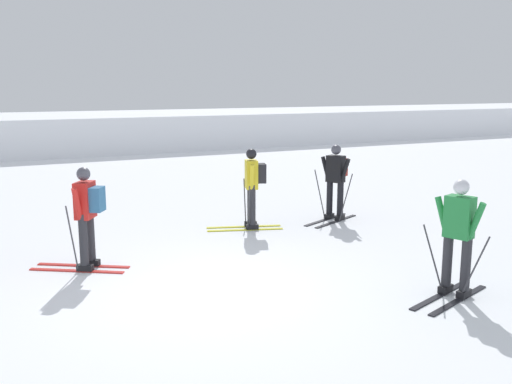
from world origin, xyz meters
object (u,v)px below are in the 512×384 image
object	(u,v)px
skier_black	(336,178)
skier_green	(458,235)
skier_yellow	(252,184)
skier_red	(87,213)

from	to	relation	value
skier_black	skier_green	bearing A→B (deg)	-103.89
skier_yellow	skier_black	distance (m)	2.05
skier_yellow	skier_black	size ratio (longest dim) A/B	1.00
skier_red	skier_black	distance (m)	5.80
skier_yellow	skier_green	world-z (taller)	same
skier_yellow	skier_red	size ratio (longest dim) A/B	1.00
skier_yellow	skier_red	world-z (taller)	same
skier_yellow	skier_red	bearing A→B (deg)	-160.73
skier_green	skier_yellow	bearing A→B (deg)	100.05
skier_yellow	skier_green	distance (m)	4.95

